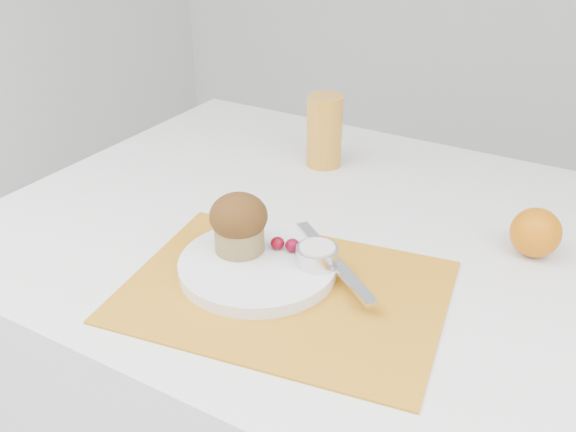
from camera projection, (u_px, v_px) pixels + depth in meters
The scene contains 11 objects.
table at pixel (369, 426), 1.12m from camera, with size 1.20×0.80×0.75m, color white.
placemat at pixel (285, 291), 0.82m from camera, with size 0.40×0.30×0.00m, color orange.
plate at pixel (258, 266), 0.86m from camera, with size 0.21×0.21×0.02m, color white.
ramekin at pixel (317, 256), 0.84m from camera, with size 0.06×0.06×0.02m, color silver.
cream at pixel (317, 248), 0.83m from camera, with size 0.05×0.05×0.01m, color silver.
raspberry_near at pixel (278, 243), 0.88m from camera, with size 0.02×0.02×0.02m, color #50020C.
raspberry_far at pixel (292, 245), 0.87m from camera, with size 0.02×0.02×0.02m, color #510214.
butter_knife at pixel (334, 260), 0.85m from camera, with size 0.21×0.02×0.01m, color silver.
orange at pixel (536, 233), 0.89m from camera, with size 0.07×0.07×0.07m, color #D36D07.
juice_glass at pixel (324, 131), 1.14m from camera, with size 0.06×0.06×0.13m, color orange.
muffin at pixel (239, 223), 0.86m from camera, with size 0.08×0.08×0.08m.
Camera 1 is at (0.29, -0.71, 1.23)m, focal length 40.00 mm.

